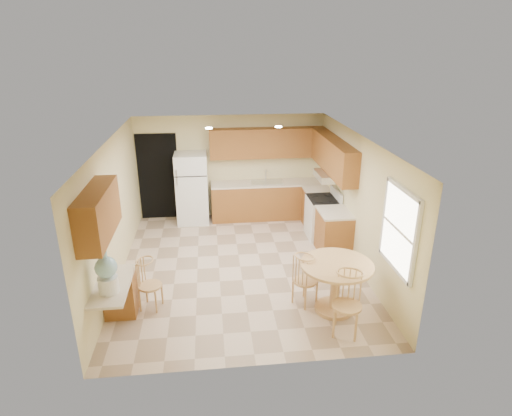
{
  "coord_description": "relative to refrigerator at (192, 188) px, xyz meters",
  "views": [
    {
      "loc": [
        -0.52,
        -7.33,
        4.07
      ],
      "look_at": [
        0.34,
        0.3,
        1.09
      ],
      "focal_mm": 30.0,
      "sensor_mm": 36.0,
      "label": 1
    }
  ],
  "objects": [
    {
      "name": "doorway",
      "position": [
        -0.8,
        0.34,
        0.21
      ],
      "size": [
        0.9,
        0.02,
        2.1
      ],
      "primitive_type": "cube",
      "color": "black",
      "rests_on": "floor"
    },
    {
      "name": "chair_table_b",
      "position": [
        2.35,
        -4.7,
        -0.24
      ],
      "size": [
        0.44,
        0.49,
        1.0
      ],
      "rotation": [
        0.0,
        0.0,
        2.75
      ],
      "color": "tan",
      "rests_on": "floor"
    },
    {
      "name": "can_light_b",
      "position": [
        1.85,
        -1.2,
        1.64
      ],
      "size": [
        0.14,
        0.14,
        0.02
      ],
      "primitive_type": "cylinder",
      "color": "white",
      "rests_on": "ceiling"
    },
    {
      "name": "can_light_a",
      "position": [
        0.45,
        -1.2,
        1.64
      ],
      "size": [
        0.14,
        0.14,
        0.02
      ],
      "primitive_type": "cylinder",
      "color": "white",
      "rests_on": "ceiling"
    },
    {
      "name": "desk_pedestal",
      "position": [
        -1.05,
        -3.72,
        -0.48
      ],
      "size": [
        0.48,
        0.42,
        0.72
      ],
      "primitive_type": "cube",
      "color": "#965B26",
      "rests_on": "floor"
    },
    {
      "name": "refrigerator",
      "position": [
        0.0,
        0.0,
        0.0
      ],
      "size": [
        0.74,
        0.72,
        1.69
      ],
      "color": "white",
      "rests_on": "floor"
    },
    {
      "name": "chair_desk",
      "position": [
        -0.6,
        -3.68,
        -0.32
      ],
      "size": [
        0.38,
        0.49,
        0.86
      ],
      "rotation": [
        0.0,
        0.0,
        -1.84
      ],
      "color": "tan",
      "rests_on": "floor"
    },
    {
      "name": "upper_cab_back",
      "position": [
        1.83,
        0.19,
        1.01
      ],
      "size": [
        2.75,
        0.33,
        0.7
      ],
      "primitive_type": "cube",
      "color": "#965B26",
      "rests_on": "wall_back"
    },
    {
      "name": "stove",
      "position": [
        2.88,
        -1.22,
        -0.37
      ],
      "size": [
        0.65,
        0.76,
        1.09
      ],
      "color": "white",
      "rests_on": "floor"
    },
    {
      "name": "upper_cab_right",
      "position": [
        3.04,
        -1.19,
        1.01
      ],
      "size": [
        0.33,
        2.42,
        0.7
      ],
      "primitive_type": "cube",
      "color": "#965B26",
      "rests_on": "wall_right"
    },
    {
      "name": "wall_front",
      "position": [
        0.95,
        -5.15,
        0.41
      ],
      "size": [
        4.5,
        0.02,
        2.5
      ],
      "primitive_type": "cube",
      "color": "beige",
      "rests_on": "floor"
    },
    {
      "name": "desk_top",
      "position": [
        -1.05,
        -4.1,
        -0.09
      ],
      "size": [
        0.5,
        1.2,
        0.04
      ],
      "primitive_type": "cube",
      "color": "beige",
      "rests_on": "desk_pedestal"
    },
    {
      "name": "base_cab_right_b",
      "position": [
        2.9,
        -2.0,
        -0.41
      ],
      "size": [
        0.6,
        0.8,
        0.87
      ],
      "primitive_type": "cube",
      "color": "#965B26",
      "rests_on": "floor"
    },
    {
      "name": "window",
      "position": [
        3.18,
        -4.25,
        0.66
      ],
      "size": [
        0.06,
        1.12,
        1.3
      ],
      "color": "white",
      "rests_on": "wall_right"
    },
    {
      "name": "water_crock",
      "position": [
        -1.05,
        -4.31,
        0.21
      ],
      "size": [
        0.31,
        0.31,
        0.64
      ],
      "color": "white",
      "rests_on": "desk_top"
    },
    {
      "name": "chair_table_a",
      "position": [
        1.92,
        -3.84,
        -0.3
      ],
      "size": [
        0.39,
        0.49,
        0.89
      ],
      "rotation": [
        0.0,
        0.0,
        -0.95
      ],
      "color": "tan",
      "rests_on": "floor"
    },
    {
      "name": "dining_table",
      "position": [
        2.35,
        -4.01,
        -0.29
      ],
      "size": [
        1.15,
        1.15,
        0.85
      ],
      "rotation": [
        0.0,
        0.0,
        0.39
      ],
      "color": "tan",
      "rests_on": "floor"
    },
    {
      "name": "upper_cab_left",
      "position": [
        -1.13,
        -4.0,
        1.01
      ],
      "size": [
        0.33,
        1.4,
        0.7
      ],
      "primitive_type": "cube",
      "color": "#965B26",
      "rests_on": "wall_left"
    },
    {
      "name": "counter_right_b",
      "position": [
        2.9,
        -2.0,
        0.05
      ],
      "size": [
        0.63,
        0.8,
        0.04
      ],
      "primitive_type": "cube",
      "color": "beige",
      "rests_on": "base_cab_right_b"
    },
    {
      "name": "wall_back",
      "position": [
        0.95,
        0.35,
        0.41
      ],
      "size": [
        4.5,
        0.02,
        2.5
      ],
      "primitive_type": "cube",
      "color": "beige",
      "rests_on": "floor"
    },
    {
      "name": "counter_right_a",
      "position": [
        2.9,
        -0.54,
        0.05
      ],
      "size": [
        0.63,
        0.59,
        0.04
      ],
      "primitive_type": "cube",
      "color": "beige",
      "rests_on": "base_cab_right_a"
    },
    {
      "name": "floor",
      "position": [
        0.95,
        -2.4,
        -0.84
      ],
      "size": [
        5.5,
        5.5,
        0.0
      ],
      "primitive_type": "plane",
      "color": "#CAAD92",
      "rests_on": "ground"
    },
    {
      "name": "ceiling",
      "position": [
        0.95,
        -2.4,
        1.66
      ],
      "size": [
        4.5,
        5.5,
        0.02
      ],
      "primitive_type": "cube",
      "color": "white",
      "rests_on": "wall_back"
    },
    {
      "name": "counter_back",
      "position": [
        1.83,
        0.05,
        0.05
      ],
      "size": [
        2.75,
        0.63,
        0.04
      ],
      "primitive_type": "cube",
      "color": "beige",
      "rests_on": "base_cab_back"
    },
    {
      "name": "range_hood",
      "position": [
        2.95,
        -1.22,
        0.58
      ],
      "size": [
        0.5,
        0.76,
        0.14
      ],
      "primitive_type": "cube",
      "color": "silver",
      "rests_on": "upper_cab_right"
    },
    {
      "name": "wall_left",
      "position": [
        -1.3,
        -2.4,
        0.41
      ],
      "size": [
        0.02,
        5.5,
        2.5
      ],
      "primitive_type": "cube",
      "color": "beige",
      "rests_on": "floor"
    },
    {
      "name": "base_cab_right_a",
      "position": [
        2.9,
        -0.54,
        -0.41
      ],
      "size": [
        0.6,
        0.59,
        0.87
      ],
      "primitive_type": "cube",
      "color": "#965B26",
      "rests_on": "floor"
    },
    {
      "name": "wall_right",
      "position": [
        3.2,
        -2.4,
        0.41
      ],
      "size": [
        0.02,
        5.5,
        2.5
      ],
      "primitive_type": "cube",
      "color": "beige",
      "rests_on": "floor"
    },
    {
      "name": "sink",
      "position": [
        1.8,
        0.05,
        0.07
      ],
      "size": [
        0.78,
        0.44,
        0.01
      ],
      "primitive_type": "cube",
      "color": "silver",
      "rests_on": "counter_back"
    },
    {
      "name": "base_cab_back",
      "position": [
        1.83,
        0.05,
        -0.41
      ],
      "size": [
        2.75,
        0.6,
        0.87
      ],
      "primitive_type": "cube",
      "color": "#965B26",
      "rests_on": "floor"
    }
  ]
}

